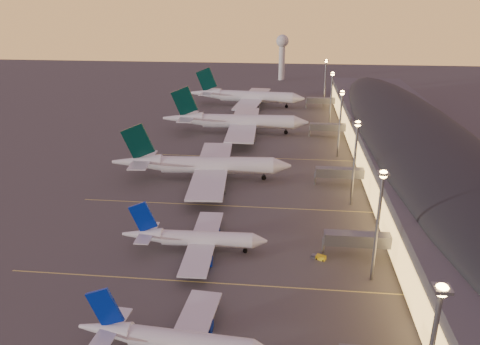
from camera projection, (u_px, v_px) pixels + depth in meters
name	position (u px, v px, depth m)	size (l,w,h in m)	color
ground	(211.00, 270.00, 106.97)	(700.00, 700.00, 0.00)	#484542
airliner_narrow_south	(174.00, 340.00, 80.48)	(34.97, 31.30, 12.49)	silver
airliner_narrow_north	(195.00, 239.00, 114.00)	(35.78, 31.88, 12.81)	silver
airliner_wide_near	(202.00, 165.00, 158.27)	(60.96, 55.66, 19.50)	silver
airliner_wide_mid	(235.00, 121.00, 211.43)	(66.11, 60.10, 21.18)	silver
airliner_wide_far	(246.00, 97.00, 263.44)	(66.16, 60.53, 21.16)	silver
terminal_building	(416.00, 147.00, 165.09)	(56.35, 255.00, 17.46)	#454549
light_masts	(346.00, 126.00, 157.59)	(2.20, 217.20, 25.90)	slate
radar_tower	(282.00, 50.00, 339.91)	(9.00, 9.00, 32.50)	silver
lane_markings	(232.00, 199.00, 144.15)	(90.00, 180.36, 0.00)	#D8C659
baggage_tug_c	(319.00, 257.00, 111.34)	(3.63, 2.64, 1.01)	yellow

